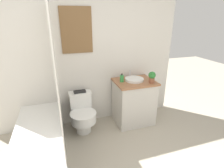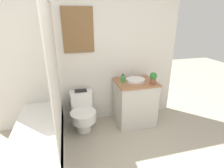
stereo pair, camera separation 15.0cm
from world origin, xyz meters
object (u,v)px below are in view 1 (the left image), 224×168
potted_plant (152,77)px  book_on_tank (80,92)px  toilet (82,113)px  sink (134,79)px  soap_bottle (122,78)px

potted_plant → book_on_tank: (-1.13, 0.32, -0.24)m
book_on_tank → toilet: bearing=-90.0°
toilet → book_on_tank: (0.00, 0.15, 0.33)m
toilet → book_on_tank: size_ratio=3.27×
sink → potted_plant: 0.30m
toilet → sink: bearing=0.7°
toilet → book_on_tank: book_on_tank is taller
toilet → potted_plant: 1.28m
sink → soap_bottle: size_ratio=2.53×
sink → toilet: bearing=-179.3°
toilet → soap_bottle: 0.87m
sink → soap_bottle: (-0.22, 0.01, 0.04)m
sink → potted_plant: bearing=-39.5°
toilet → sink: sink is taller
sink → soap_bottle: 0.23m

